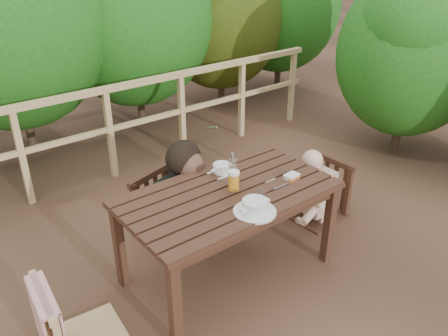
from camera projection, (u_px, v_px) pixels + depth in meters
ground at (228, 270)px, 3.63m from camera, size 60.00×60.00×0.00m
table at (228, 234)px, 3.46m from camera, size 1.55×0.87×0.72m
chair_left at (78, 284)px, 2.78m from camera, size 0.53×0.53×0.99m
chair_far at (170, 182)px, 3.84m from camera, size 0.64×0.64×1.03m
chair_right at (318, 168)px, 4.11m from camera, size 0.52×0.52×1.00m
woman at (167, 161)px, 3.77m from camera, size 0.75×0.84×1.42m
diner_right at (321, 159)px, 4.09m from camera, size 0.59×0.49×1.15m
railing at (110, 133)px, 4.79m from camera, size 5.60×0.10×1.01m
soup_near at (255, 207)px, 3.04m from camera, size 0.29×0.29×0.10m
soup_far at (222, 169)px, 3.54m from camera, size 0.24×0.24×0.08m
beer_glass at (234, 181)px, 3.28m from camera, size 0.08×0.08×0.16m
bottle at (232, 168)px, 3.38m from camera, size 0.06×0.06×0.24m
tumbler at (263, 194)px, 3.21m from camera, size 0.06×0.06×0.07m
butter_tub at (292, 177)px, 3.45m from camera, size 0.12×0.09×0.05m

